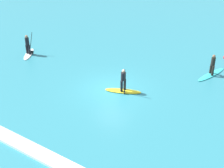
{
  "coord_description": "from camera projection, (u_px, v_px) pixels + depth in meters",
  "views": [
    {
      "loc": [
        11.51,
        -17.52,
        12.75
      ],
      "look_at": [
        0.0,
        0.0,
        0.5
      ],
      "focal_mm": 53.57,
      "sensor_mm": 36.0,
      "label": 1
    }
  ],
  "objects": [
    {
      "name": "ground_plane",
      "position": [
        112.0,
        90.0,
        24.53
      ],
      "size": [
        120.0,
        120.0,
        0.0
      ],
      "primitive_type": "plane",
      "color": "teal",
      "rests_on": "ground"
    },
    {
      "name": "surfer_on_white_board",
      "position": [
        28.0,
        49.0,
        29.49
      ],
      "size": [
        1.72,
        2.38,
        2.09
      ],
      "rotation": [
        0.0,
        0.0,
        2.09
      ],
      "color": "white",
      "rests_on": "ground_plane"
    },
    {
      "name": "surfer_on_teal_board",
      "position": [
        212.0,
        70.0,
        26.26
      ],
      "size": [
        1.49,
        3.29,
        1.77
      ],
      "rotation": [
        0.0,
        0.0,
        1.28
      ],
      "color": "#33C6CC",
      "rests_on": "ground_plane"
    },
    {
      "name": "surfer_on_yellow_board",
      "position": [
        123.0,
        86.0,
        24.08
      ],
      "size": [
        2.69,
        1.64,
        2.05
      ],
      "rotation": [
        0.0,
        0.0,
        0.4
      ],
      "color": "yellow",
      "rests_on": "ground_plane"
    },
    {
      "name": "wave_crest",
      "position": [
        34.0,
        150.0,
        18.71
      ],
      "size": [
        19.51,
        0.9,
        0.18
      ],
      "primitive_type": "cube",
      "color": "white",
      "rests_on": "ground_plane"
    }
  ]
}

